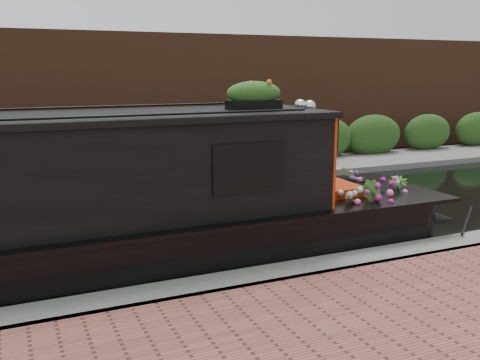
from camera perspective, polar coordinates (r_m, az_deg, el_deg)
name	(u,v)px	position (r m, az deg, el deg)	size (l,w,h in m)	color
ground	(164,229)	(10.07, -8.15, -5.21)	(80.00, 80.00, 0.00)	black
near_bank_coping	(233,297)	(7.14, -0.72, -12.37)	(40.00, 0.60, 0.50)	slate
far_bank_path	(118,185)	(14.04, -12.84, -0.54)	(40.00, 2.40, 0.34)	slate
far_hedge	(112,179)	(14.91, -13.51, 0.13)	(40.00, 1.10, 2.80)	#224517
far_brick_wall	(99,166)	(16.94, -14.82, 1.44)	(40.00, 1.00, 8.00)	#522E1C
narrowboat	(17,225)	(7.72, -22.73, -4.42)	(12.74, 2.26, 2.98)	black
rope_fender	(416,219)	(10.49, 18.26, -3.93)	(0.37, 0.37, 0.45)	brown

